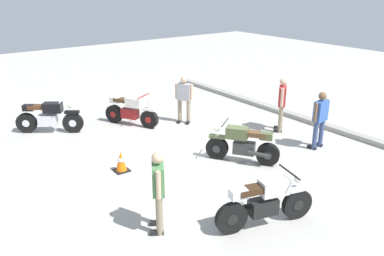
{
  "coord_description": "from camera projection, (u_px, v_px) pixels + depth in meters",
  "views": [
    {
      "loc": [
        8.15,
        -6.17,
        4.52
      ],
      "look_at": [
        -0.04,
        -0.09,
        0.75
      ],
      "focal_mm": 37.63,
      "sensor_mm": 36.0,
      "label": 1
    }
  ],
  "objects": [
    {
      "name": "ground_plane",
      "position": [
        195.0,
        153.0,
        11.16
      ],
      "size": [
        40.0,
        40.0,
        0.0
      ],
      "primitive_type": "plane",
      "color": "#ADAAA3"
    },
    {
      "name": "curb_edge",
      "position": [
        303.0,
        118.0,
        13.7
      ],
      "size": [
        14.0,
        0.3,
        0.15
      ],
      "primitive_type": "cube",
      "color": "gray",
      "rests_on": "ground"
    },
    {
      "name": "motorcycle_black_cruiser",
      "position": [
        49.0,
        117.0,
        12.48
      ],
      "size": [
        1.33,
        1.76,
        1.09
      ],
      "rotation": [
        0.0,
        0.0,
        0.94
      ],
      "color": "black",
      "rests_on": "ground"
    },
    {
      "name": "motorcycle_olive_vintage",
      "position": [
        243.0,
        145.0,
        10.46
      ],
      "size": [
        1.68,
        1.26,
        1.07
      ],
      "rotation": [
        0.0,
        0.0,
        3.76
      ],
      "color": "black",
      "rests_on": "ground"
    },
    {
      "name": "motorcycle_cream_vintage",
      "position": [
        131.0,
        111.0,
        13.14
      ],
      "size": [
        1.78,
        1.09,
        1.07
      ],
      "rotation": [
        0.0,
        0.0,
        0.51
      ],
      "color": "black",
      "rests_on": "ground"
    },
    {
      "name": "motorcycle_silver_cruiser",
      "position": [
        265.0,
        202.0,
        7.71
      ],
      "size": [
        0.89,
        2.04,
        1.09
      ],
      "rotation": [
        0.0,
        0.0,
        1.29
      ],
      "color": "black",
      "rests_on": "ground"
    },
    {
      "name": "person_in_green_shirt",
      "position": [
        158.0,
        187.0,
        7.44
      ],
      "size": [
        0.59,
        0.48,
        1.62
      ],
      "rotation": [
        0.0,
        0.0,
        4.18
      ],
      "color": "gray",
      "rests_on": "ground"
    },
    {
      "name": "person_in_gray_shirt",
      "position": [
        184.0,
        97.0,
        13.23
      ],
      "size": [
        0.56,
        0.49,
        1.58
      ],
      "rotation": [
        0.0,
        0.0,
        5.31
      ],
      "color": "gray",
      "rests_on": "ground"
    },
    {
      "name": "person_in_red_shirt",
      "position": [
        282.0,
        101.0,
        12.47
      ],
      "size": [
        0.53,
        0.57,
        1.71
      ],
      "rotation": [
        0.0,
        0.0,
        3.84
      ],
      "color": "gray",
      "rests_on": "ground"
    },
    {
      "name": "person_in_blue_shirt",
      "position": [
        320.0,
        117.0,
        11.18
      ],
      "size": [
        0.34,
        0.64,
        1.64
      ],
      "rotation": [
        0.0,
        0.0,
        3.25
      ],
      "color": "#384772",
      "rests_on": "ground"
    },
    {
      "name": "traffic_cone",
      "position": [
        121.0,
        161.0,
        10.03
      ],
      "size": [
        0.36,
        0.36,
        0.53
      ],
      "color": "black",
      "rests_on": "ground"
    }
  ]
}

